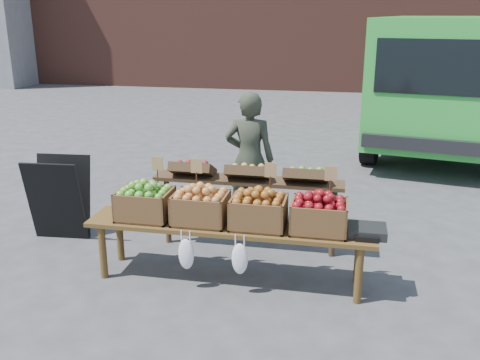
% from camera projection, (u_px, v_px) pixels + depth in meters
% --- Properties ---
extents(ground, '(80.00, 80.00, 0.00)m').
position_uv_depth(ground, '(237.00, 276.00, 5.23)').
color(ground, '#47474A').
extents(delivery_van, '(3.39, 5.69, 2.39)m').
position_uv_depth(delivery_van, '(446.00, 84.00, 9.84)').
color(delivery_van, green).
rests_on(delivery_van, ground).
extents(vendor, '(0.59, 0.40, 1.61)m').
position_uv_depth(vendor, '(249.00, 159.00, 6.31)').
color(vendor, '#32382A').
rests_on(vendor, ground).
extents(chalkboard_sign, '(0.65, 0.39, 0.95)m').
position_uv_depth(chalkboard_sign, '(59.00, 198.00, 5.98)').
color(chalkboard_sign, black).
rests_on(chalkboard_sign, ground).
extents(back_table, '(2.10, 0.44, 1.04)m').
position_uv_depth(back_table, '(248.00, 204.00, 5.67)').
color(back_table, '#402C1B').
rests_on(back_table, ground).
extents(display_bench, '(2.70, 0.56, 0.57)m').
position_uv_depth(display_bench, '(230.00, 252.00, 5.07)').
color(display_bench, '#543A19').
rests_on(display_bench, ground).
extents(crate_golden_apples, '(0.50, 0.40, 0.28)m').
position_uv_depth(crate_golden_apples, '(145.00, 204.00, 5.10)').
color(crate_golden_apples, '#478520').
rests_on(crate_golden_apples, display_bench).
extents(crate_russet_pears, '(0.50, 0.40, 0.28)m').
position_uv_depth(crate_russet_pears, '(201.00, 208.00, 4.99)').
color(crate_russet_pears, gold).
rests_on(crate_russet_pears, display_bench).
extents(crate_red_apples, '(0.50, 0.40, 0.28)m').
position_uv_depth(crate_red_apples, '(259.00, 212.00, 4.89)').
color(crate_red_apples, '#9F5927').
rests_on(crate_red_apples, display_bench).
extents(crate_green_apples, '(0.50, 0.40, 0.28)m').
position_uv_depth(crate_green_apples, '(319.00, 217.00, 4.79)').
color(crate_green_apples, maroon).
rests_on(crate_green_apples, display_bench).
extents(weighing_scale, '(0.34, 0.30, 0.08)m').
position_uv_depth(weighing_scale, '(367.00, 231.00, 4.74)').
color(weighing_scale, black).
rests_on(weighing_scale, display_bench).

